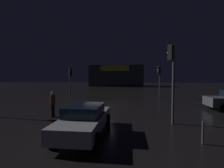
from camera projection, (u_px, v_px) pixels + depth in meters
The scene contains 8 objects.
ground_plane at pixel (100, 106), 15.41m from camera, with size 120.00×120.00×0.00m, color black.
store_building at pixel (117, 76), 47.23m from camera, with size 14.74×8.06×5.79m.
traffic_signal_main at pixel (172, 67), 9.36m from camera, with size 0.42×0.42×4.52m.
traffic_signal_opposite at pixel (159, 74), 20.42m from camera, with size 0.42×0.42×4.00m.
traffic_signal_cross_right at pixel (70, 76), 20.97m from camera, with size 0.42×0.42×3.73m.
car_near at pixel (85, 119), 7.65m from camera, with size 2.15×4.57×1.40m.
pedestrian at pixel (53, 102), 11.02m from camera, with size 0.40×0.40×1.71m.
bollard_kerb_a at pixel (203, 133), 6.59m from camera, with size 0.08×0.08×0.94m, color #595B60.
Camera 1 is at (3.73, -14.88, 2.72)m, focal length 26.45 mm.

